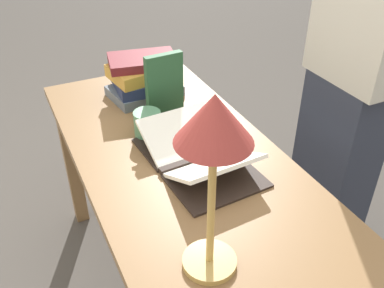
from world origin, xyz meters
TOP-DOWN VIEW (x-y plane):
  - reading_desk at (0.00, 0.00)m, footprint 1.55×0.64m
  - open_book at (0.01, -0.04)m, footprint 0.46×0.30m
  - book_stack_tall at (0.52, -0.05)m, footprint 0.23×0.30m
  - book_standing_upright at (0.33, -0.06)m, footprint 0.03×0.14m
  - reading_lamp at (-0.37, 0.12)m, footprint 0.16×0.16m
  - coffee_mug at (0.23, 0.05)m, footprint 0.12×0.10m
  - person_reader at (0.07, -0.72)m, footprint 0.36×0.21m

SIDE VIEW (x-z plane):
  - reading_desk at x=0.00m, z-range 0.27..1.00m
  - open_book at x=0.01m, z-range 0.71..0.81m
  - coffee_mug at x=0.23m, z-range 0.73..0.82m
  - book_stack_tall at x=0.52m, z-range 0.73..0.90m
  - book_standing_upright at x=0.33m, z-range 0.73..0.98m
  - person_reader at x=0.07m, z-range -0.01..1.79m
  - reading_lamp at x=-0.37m, z-range 0.87..1.33m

